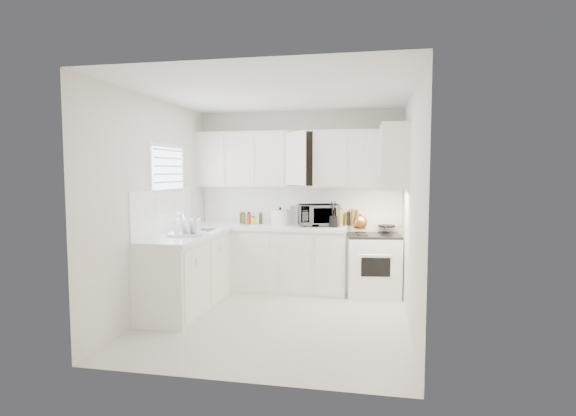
% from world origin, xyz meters
% --- Properties ---
extents(floor, '(3.20, 3.20, 0.00)m').
position_xyz_m(floor, '(0.00, 0.00, 0.00)').
color(floor, beige).
rests_on(floor, ground).
extents(ceiling, '(3.20, 3.20, 0.00)m').
position_xyz_m(ceiling, '(0.00, 0.00, 2.60)').
color(ceiling, white).
rests_on(ceiling, ground).
extents(wall_back, '(3.00, 0.00, 3.00)m').
position_xyz_m(wall_back, '(0.00, 1.60, 1.30)').
color(wall_back, silver).
rests_on(wall_back, ground).
extents(wall_front, '(3.00, 0.00, 3.00)m').
position_xyz_m(wall_front, '(0.00, -1.60, 1.30)').
color(wall_front, silver).
rests_on(wall_front, ground).
extents(wall_left, '(0.00, 3.20, 3.20)m').
position_xyz_m(wall_left, '(-1.50, 0.00, 1.30)').
color(wall_left, silver).
rests_on(wall_left, ground).
extents(wall_right, '(0.00, 3.20, 3.20)m').
position_xyz_m(wall_right, '(1.50, 0.00, 1.30)').
color(wall_right, silver).
rests_on(wall_right, ground).
extents(window_blinds, '(0.06, 0.96, 1.06)m').
position_xyz_m(window_blinds, '(-1.48, 0.35, 1.55)').
color(window_blinds, white).
rests_on(window_blinds, wall_left).
extents(lower_cabinets_back, '(2.22, 0.60, 0.90)m').
position_xyz_m(lower_cabinets_back, '(-0.39, 1.30, 0.45)').
color(lower_cabinets_back, silver).
rests_on(lower_cabinets_back, floor).
extents(lower_cabinets_left, '(0.60, 1.60, 0.90)m').
position_xyz_m(lower_cabinets_left, '(-1.20, 0.20, 0.45)').
color(lower_cabinets_left, silver).
rests_on(lower_cabinets_left, floor).
extents(countertop_back, '(2.24, 0.64, 0.05)m').
position_xyz_m(countertop_back, '(-0.39, 1.29, 0.93)').
color(countertop_back, white).
rests_on(countertop_back, lower_cabinets_back).
extents(countertop_left, '(0.64, 1.62, 0.05)m').
position_xyz_m(countertop_left, '(-1.19, 0.20, 0.93)').
color(countertop_left, white).
rests_on(countertop_left, lower_cabinets_left).
extents(backsplash_back, '(2.98, 0.02, 0.55)m').
position_xyz_m(backsplash_back, '(0.00, 1.59, 1.23)').
color(backsplash_back, white).
rests_on(backsplash_back, wall_back).
extents(backsplash_left, '(0.02, 1.60, 0.55)m').
position_xyz_m(backsplash_left, '(-1.49, 0.20, 1.23)').
color(backsplash_left, white).
rests_on(backsplash_left, wall_left).
extents(upper_cabinets_back, '(3.00, 0.33, 0.80)m').
position_xyz_m(upper_cabinets_back, '(0.00, 1.44, 1.50)').
color(upper_cabinets_back, silver).
rests_on(upper_cabinets_back, wall_back).
extents(upper_cabinets_right, '(0.33, 0.90, 0.80)m').
position_xyz_m(upper_cabinets_right, '(1.33, 0.82, 1.50)').
color(upper_cabinets_right, silver).
rests_on(upper_cabinets_right, wall_right).
extents(sink, '(0.42, 0.38, 0.30)m').
position_xyz_m(sink, '(-1.19, 0.55, 1.07)').
color(sink, gray).
rests_on(sink, countertop_left).
extents(stove, '(0.78, 0.67, 1.09)m').
position_xyz_m(stove, '(1.09, 1.29, 0.55)').
color(stove, white).
rests_on(stove, floor).
extents(tea_kettle, '(0.24, 0.21, 0.22)m').
position_xyz_m(tea_kettle, '(0.91, 1.13, 1.05)').
color(tea_kettle, '#9F662B').
rests_on(tea_kettle, stove).
extents(frying_pan, '(0.29, 0.43, 0.04)m').
position_xyz_m(frying_pan, '(1.27, 1.45, 0.96)').
color(frying_pan, black).
rests_on(frying_pan, stove).
extents(microwave, '(0.62, 0.46, 0.37)m').
position_xyz_m(microwave, '(0.32, 1.34, 1.14)').
color(microwave, gray).
rests_on(microwave, countertop_back).
extents(rice_cooker, '(0.27, 0.27, 0.26)m').
position_xyz_m(rice_cooker, '(-0.23, 1.30, 1.08)').
color(rice_cooker, white).
rests_on(rice_cooker, countertop_back).
extents(paper_towel, '(0.12, 0.12, 0.27)m').
position_xyz_m(paper_towel, '(-0.14, 1.51, 1.08)').
color(paper_towel, white).
rests_on(paper_towel, countertop_back).
extents(utensil_crock, '(0.16, 0.16, 0.38)m').
position_xyz_m(utensil_crock, '(0.54, 1.21, 1.14)').
color(utensil_crock, black).
rests_on(utensil_crock, countertop_back).
extents(dish_rack, '(0.49, 0.41, 0.23)m').
position_xyz_m(dish_rack, '(-1.12, 0.05, 1.07)').
color(dish_rack, white).
rests_on(dish_rack, countertop_left).
extents(spice_left_0, '(0.06, 0.06, 0.13)m').
position_xyz_m(spice_left_0, '(-0.85, 1.42, 1.02)').
color(spice_left_0, brown).
rests_on(spice_left_0, countertop_back).
extents(spice_left_1, '(0.06, 0.06, 0.13)m').
position_xyz_m(spice_left_1, '(-0.78, 1.33, 1.02)').
color(spice_left_1, '#356A23').
rests_on(spice_left_1, countertop_back).
extents(spice_left_2, '(0.06, 0.06, 0.13)m').
position_xyz_m(spice_left_2, '(-0.70, 1.42, 1.02)').
color(spice_left_2, red).
rests_on(spice_left_2, countertop_back).
extents(spice_left_3, '(0.06, 0.06, 0.13)m').
position_xyz_m(spice_left_3, '(-0.62, 1.33, 1.02)').
color(spice_left_3, gold).
rests_on(spice_left_3, countertop_back).
extents(spice_left_4, '(0.06, 0.06, 0.13)m').
position_xyz_m(spice_left_4, '(-0.55, 1.42, 1.02)').
color(spice_left_4, '#4F3C16').
rests_on(spice_left_4, countertop_back).
extents(sauce_right_0, '(0.06, 0.06, 0.19)m').
position_xyz_m(sauce_right_0, '(0.58, 1.46, 1.05)').
color(sauce_right_0, red).
rests_on(sauce_right_0, countertop_back).
extents(sauce_right_1, '(0.06, 0.06, 0.19)m').
position_xyz_m(sauce_right_1, '(0.64, 1.40, 1.05)').
color(sauce_right_1, gold).
rests_on(sauce_right_1, countertop_back).
extents(sauce_right_2, '(0.06, 0.06, 0.19)m').
position_xyz_m(sauce_right_2, '(0.69, 1.46, 1.05)').
color(sauce_right_2, '#4F3C16').
rests_on(sauce_right_2, countertop_back).
extents(sauce_right_3, '(0.06, 0.06, 0.19)m').
position_xyz_m(sauce_right_3, '(0.74, 1.40, 1.05)').
color(sauce_right_3, black).
rests_on(sauce_right_3, countertop_back).
extents(sauce_right_4, '(0.06, 0.06, 0.19)m').
position_xyz_m(sauce_right_4, '(0.80, 1.46, 1.05)').
color(sauce_right_4, brown).
rests_on(sauce_right_4, countertop_back).
extents(sauce_right_5, '(0.06, 0.06, 0.19)m').
position_xyz_m(sauce_right_5, '(0.85, 1.40, 1.05)').
color(sauce_right_5, '#356A23').
rests_on(sauce_right_5, countertop_back).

